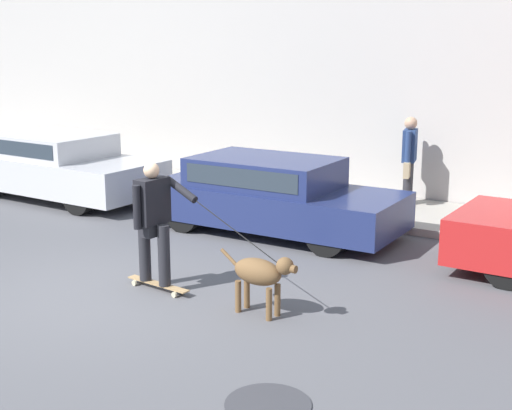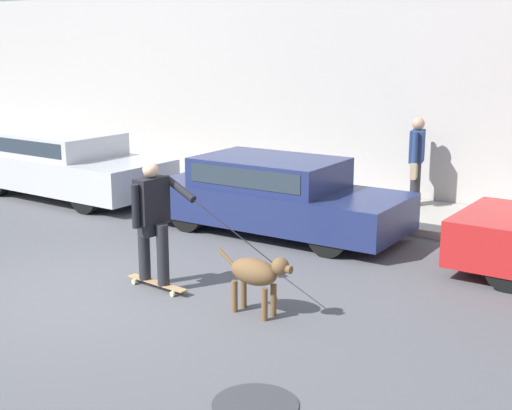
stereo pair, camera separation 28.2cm
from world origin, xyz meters
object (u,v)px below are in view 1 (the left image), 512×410
at_px(skateboarder, 154,219).
at_px(fire_hydrant, 12,165).
at_px(pedestrian_with_bag, 409,157).
at_px(parked_car_0, 59,167).
at_px(parked_car_1, 272,196).
at_px(dog, 261,274).

xyz_separation_m(skateboarder, fire_hydrant, (-7.21, 3.82, -0.57)).
relative_size(skateboarder, pedestrian_with_bag, 1.47).
distance_m(parked_car_0, pedestrian_with_bag, 6.67).
relative_size(parked_car_1, dog, 3.99).
bearing_deg(parked_car_1, skateboarder, -87.95).
bearing_deg(pedestrian_with_bag, parked_car_1, 48.84).
bearing_deg(pedestrian_with_bag, skateboarder, 64.71).
bearing_deg(fire_hydrant, parked_car_0, -18.23).
distance_m(parked_car_0, parked_car_1, 4.80).
bearing_deg(parked_car_0, fire_hydrant, 163.19).
xyz_separation_m(parked_car_1, skateboarder, (0.14, -3.07, 0.31)).
distance_m(dog, skateboarder, 1.60).
relative_size(parked_car_0, skateboarder, 1.82).
distance_m(parked_car_0, fire_hydrant, 2.40).
bearing_deg(skateboarder, fire_hydrant, 157.77).
bearing_deg(fire_hydrant, dog, -23.71).
bearing_deg(parked_car_1, pedestrian_with_bag, 61.37).
relative_size(parked_car_0, parked_car_1, 1.02).
height_order(parked_car_1, pedestrian_with_bag, pedestrian_with_bag).
relative_size(parked_car_1, skateboarder, 1.78).
relative_size(parked_car_0, pedestrian_with_bag, 2.68).
bearing_deg(dog, skateboarder, -176.99).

